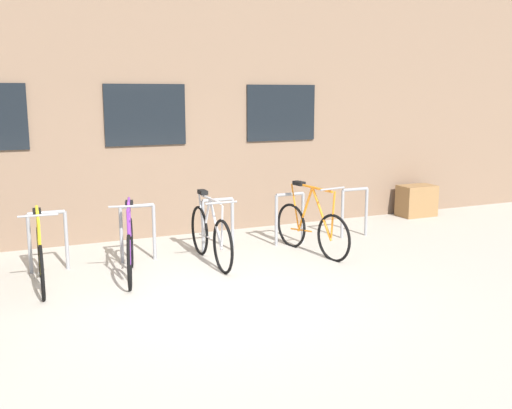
{
  "coord_description": "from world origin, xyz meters",
  "views": [
    {
      "loc": [
        -2.23,
        -6.2,
        2.34
      ],
      "look_at": [
        1.22,
        1.6,
        0.74
      ],
      "focal_mm": 41.56,
      "sensor_mm": 36.0,
      "label": 1
    }
  ],
  "objects": [
    {
      "name": "ground_plane",
      "position": [
        0.0,
        0.0,
        0.0
      ],
      "size": [
        42.0,
        42.0,
        0.0
      ],
      "primitive_type": "plane",
      "color": "#B2ADA0"
    },
    {
      "name": "storefront_building",
      "position": [
        0.0,
        6.74,
        2.82
      ],
      "size": [
        28.0,
        7.13,
        5.63
      ],
      "color": "#7A604C",
      "rests_on": "ground"
    },
    {
      "name": "bike_rack",
      "position": [
        0.13,
        1.9,
        0.49
      ],
      "size": [
        6.52,
        0.05,
        0.82
      ],
      "color": "gray",
      "rests_on": "ground"
    },
    {
      "name": "bicycle_orange",
      "position": [
        1.98,
        1.29,
        0.39
      ],
      "size": [
        0.47,
        1.65,
        1.06
      ],
      "color": "black",
      "rests_on": "ground"
    },
    {
      "name": "bicycle_silver",
      "position": [
        0.45,
        1.43,
        0.39
      ],
      "size": [
        0.44,
        1.75,
        1.0
      ],
      "color": "black",
      "rests_on": "ground"
    },
    {
      "name": "bicycle_yellow",
      "position": [
        -1.82,
        1.29,
        0.36
      ],
      "size": [
        0.44,
        1.65,
        1.01
      ],
      "color": "black",
      "rests_on": "ground"
    },
    {
      "name": "bicycle_purple",
      "position": [
        -0.72,
        1.23,
        0.38
      ],
      "size": [
        0.53,
        1.62,
        1.04
      ],
      "color": "black",
      "rests_on": "ground"
    },
    {
      "name": "planter_box",
      "position": [
        5.17,
        2.85,
        0.3
      ],
      "size": [
        0.7,
        0.44,
        0.6
      ],
      "primitive_type": "cube",
      "color": "olive",
      "rests_on": "ground"
    }
  ]
}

